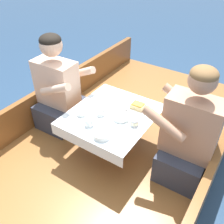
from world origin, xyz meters
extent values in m
plane|color=navy|center=(0.00, 0.00, 0.00)|extent=(60.00, 60.00, 0.00)
cube|color=brown|center=(0.00, 0.00, 0.14)|extent=(1.81, 3.78, 0.27)
cube|color=brown|center=(-0.87, 0.00, 0.44)|extent=(0.06, 3.78, 0.34)
cube|color=brown|center=(0.87, 0.00, 0.44)|extent=(0.06, 3.78, 0.34)
cylinder|color=#B2B2B7|center=(0.00, 0.08, 0.46)|extent=(0.07, 0.07, 0.37)
cube|color=brown|center=(0.00, 0.08, 0.65)|extent=(0.65, 0.74, 0.02)
cube|color=white|center=(0.00, 0.08, 0.66)|extent=(0.68, 0.77, 0.00)
cube|color=white|center=(0.00, -0.30, 0.61)|extent=(0.68, 0.00, 0.10)
cube|color=white|center=(0.00, 0.46, 0.61)|extent=(0.68, 0.00, 0.10)
cube|color=#333847|center=(-0.65, 0.10, 0.40)|extent=(0.38, 0.45, 0.26)
cube|color=beige|center=(-0.65, 0.10, 0.75)|extent=(0.41, 0.24, 0.44)
sphere|color=beige|center=(-0.65, 0.10, 1.13)|extent=(0.20, 0.20, 0.20)
ellipsoid|color=black|center=(-0.65, 0.10, 1.17)|extent=(0.19, 0.19, 0.11)
cylinder|color=beige|center=(-0.50, 0.29, 0.82)|extent=(0.34, 0.08, 0.21)
cylinder|color=beige|center=(-0.49, -0.07, 0.82)|extent=(0.34, 0.08, 0.21)
cube|color=#333847|center=(0.65, 0.16, 0.40)|extent=(0.37, 0.45, 0.26)
cube|color=tan|center=(0.65, 0.16, 0.77)|extent=(0.40, 0.23, 0.48)
sphere|color=tan|center=(0.65, 0.16, 1.16)|extent=(0.19, 0.19, 0.19)
ellipsoid|color=brown|center=(0.65, 0.16, 1.20)|extent=(0.18, 0.18, 0.11)
cylinder|color=tan|center=(0.50, -0.02, 0.85)|extent=(0.34, 0.08, 0.21)
cylinder|color=tan|center=(0.49, 0.34, 0.85)|extent=(0.34, 0.08, 0.21)
cylinder|color=silver|center=(0.15, 0.27, 0.67)|extent=(0.20, 0.20, 0.01)
cylinder|color=silver|center=(-0.20, 0.28, 0.67)|extent=(0.17, 0.17, 0.01)
cube|color=#E0BC7F|center=(0.15, 0.27, 0.69)|extent=(0.12, 0.09, 0.04)
cube|color=gold|center=(0.15, 0.27, 0.72)|extent=(0.10, 0.08, 0.01)
cylinder|color=silver|center=(0.10, 0.07, 0.69)|extent=(0.13, 0.13, 0.04)
cylinder|color=beige|center=(0.10, 0.07, 0.70)|extent=(0.11, 0.11, 0.02)
cylinder|color=silver|center=(0.10, -0.20, 0.69)|extent=(0.13, 0.13, 0.04)
cylinder|color=beige|center=(0.10, -0.20, 0.70)|extent=(0.10, 0.10, 0.02)
cylinder|color=silver|center=(-0.07, -0.14, 0.70)|extent=(0.07, 0.07, 0.06)
torus|color=silver|center=(-0.03, -0.14, 0.70)|extent=(0.04, 0.01, 0.04)
cylinder|color=#3D2314|center=(-0.07, -0.14, 0.72)|extent=(0.06, 0.06, 0.01)
cylinder|color=silver|center=(-0.21, -0.07, 0.69)|extent=(0.08, 0.08, 0.05)
torus|color=silver|center=(-0.16, -0.07, 0.69)|extent=(0.04, 0.01, 0.04)
cylinder|color=#3D2314|center=(-0.21, -0.07, 0.71)|extent=(0.06, 0.06, 0.01)
cylinder|color=silver|center=(-0.08, 0.02, 0.70)|extent=(0.07, 0.07, 0.06)
torus|color=silver|center=(-0.03, 0.02, 0.70)|extent=(0.04, 0.01, 0.04)
cylinder|color=#3D2314|center=(-0.08, 0.02, 0.71)|extent=(0.06, 0.06, 0.01)
cylinder|color=silver|center=(0.23, 0.06, 0.69)|extent=(0.06, 0.06, 0.05)
cylinder|color=beige|center=(0.23, 0.06, 0.69)|extent=(0.07, 0.07, 0.03)
cube|color=silver|center=(0.03, -0.11, 0.67)|extent=(0.16, 0.08, 0.00)
cube|color=silver|center=(0.16, -0.11, 0.67)|extent=(0.12, 0.14, 0.00)
ellipsoid|color=silver|center=(0.11, -0.06, 0.67)|extent=(0.04, 0.02, 0.01)
cube|color=silver|center=(0.02, 0.15, 0.67)|extent=(0.15, 0.10, 0.00)
cube|color=silver|center=(0.08, 0.18, 0.67)|extent=(0.04, 0.04, 0.00)
camera|label=1|loc=(0.93, -1.33, 1.94)|focal=40.00mm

